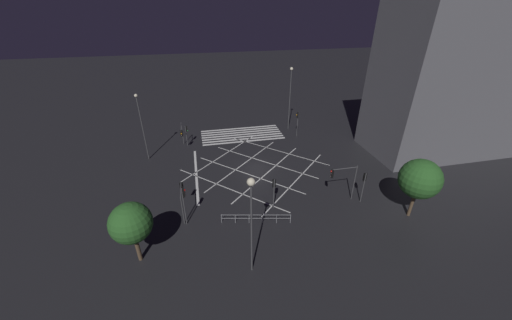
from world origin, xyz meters
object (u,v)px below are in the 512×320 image
at_px(traffic_light_nw_main, 342,176).
at_px(street_tree_near, 131,223).
at_px(street_tree_far, 420,179).
at_px(traffic_light_se_main, 187,131).
at_px(street_lamp_east, 290,88).
at_px(traffic_light_se_cross, 182,132).
at_px(street_lamp_far, 141,119).
at_px(traffic_light_ne_main, 184,199).
at_px(traffic_light_median_north, 274,187).
at_px(traffic_light_ne_cross, 182,194).
at_px(traffic_light_sw_main, 297,119).
at_px(traffic_light_nw_cross, 364,181).
at_px(street_lamp_west, 251,205).

height_order(traffic_light_nw_main, street_tree_near, street_tree_near).
bearing_deg(traffic_light_nw_main, street_tree_far, 147.63).
bearing_deg(traffic_light_se_main, street_lamp_east, 10.15).
height_order(traffic_light_se_cross, street_lamp_far, street_lamp_far).
bearing_deg(traffic_light_ne_main, traffic_light_median_north, 4.66).
bearing_deg(street_tree_near, street_lamp_east, -130.52).
bearing_deg(traffic_light_se_cross, street_tree_near, -9.64).
relative_size(traffic_light_ne_cross, street_tree_near, 0.57).
distance_m(traffic_light_sw_main, street_tree_far, 21.97).
bearing_deg(traffic_light_se_main, street_tree_far, -44.36).
height_order(traffic_light_sw_main, traffic_light_nw_main, traffic_light_nw_main).
height_order(traffic_light_se_main, traffic_light_nw_cross, traffic_light_nw_cross).
bearing_deg(street_tree_far, traffic_light_se_main, -44.36).
distance_m(traffic_light_nw_cross, traffic_light_ne_cross, 19.15).
distance_m(traffic_light_ne_cross, street_tree_near, 6.81).
relative_size(traffic_light_ne_main, street_tree_far, 0.66).
relative_size(street_lamp_east, street_lamp_west, 1.16).
bearing_deg(street_tree_near, traffic_light_ne_cross, -123.79).
relative_size(traffic_light_median_north, street_lamp_far, 0.39).
distance_m(traffic_light_ne_cross, traffic_light_median_north, 9.40).
xyz_separation_m(traffic_light_se_cross, street_lamp_west, (-5.59, 23.99, 4.06)).
distance_m(traffic_light_sw_main, street_lamp_east, 5.29).
bearing_deg(traffic_light_sw_main, traffic_light_ne_cross, 41.89).
bearing_deg(traffic_light_se_cross, traffic_light_nw_cross, 47.66).
distance_m(street_tree_near, street_tree_far, 26.40).
bearing_deg(traffic_light_ne_cross, street_tree_near, 146.21).
bearing_deg(traffic_light_nw_cross, traffic_light_se_main, 45.04).
height_order(street_lamp_east, street_lamp_west, street_lamp_east).
relative_size(street_lamp_far, street_tree_near, 1.61).
height_order(traffic_light_ne_cross, street_lamp_west, street_lamp_west).
bearing_deg(street_tree_near, traffic_light_se_cross, -99.64).
distance_m(traffic_light_se_cross, traffic_light_ne_main, 17.18).
xyz_separation_m(traffic_light_sw_main, traffic_light_median_north, (8.60, 17.14, -0.41)).
xyz_separation_m(traffic_light_se_main, street_lamp_west, (-4.93, 25.01, 4.39)).
height_order(traffic_light_se_cross, traffic_light_ne_main, traffic_light_ne_main).
relative_size(traffic_light_median_north, street_tree_far, 0.56).
distance_m(traffic_light_nw_main, street_lamp_far, 26.30).
bearing_deg(street_lamp_far, traffic_light_nw_main, 145.96).
relative_size(traffic_light_nw_cross, street_lamp_far, 0.39).
height_order(traffic_light_nw_cross, traffic_light_median_north, traffic_light_nw_cross).
relative_size(street_lamp_west, street_tree_near, 1.56).
relative_size(traffic_light_nw_cross, street_lamp_east, 0.35).
height_order(traffic_light_nw_main, street_lamp_far, street_lamp_far).
bearing_deg(street_lamp_east, street_lamp_west, 66.50).
bearing_deg(traffic_light_ne_main, traffic_light_se_main, 89.31).
xyz_separation_m(traffic_light_se_cross, traffic_light_median_north, (-9.48, 16.43, -0.05)).
height_order(traffic_light_nw_cross, traffic_light_ne_main, traffic_light_ne_main).
distance_m(traffic_light_se_cross, street_tree_near, 21.24).
bearing_deg(traffic_light_ne_cross, traffic_light_median_north, -96.35).
relative_size(traffic_light_se_cross, traffic_light_ne_cross, 1.08).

